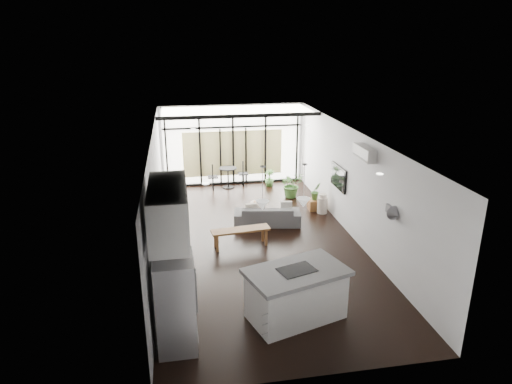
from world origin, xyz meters
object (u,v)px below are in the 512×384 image
object	(u,v)px
sofa	(267,212)
console_bench	(241,238)
milk_can	(322,203)
fridge	(176,303)
pouf	(258,208)
island	(296,294)
tv	(338,177)

from	to	relation	value
sofa	console_bench	bearing A→B (deg)	63.62
milk_can	console_bench	bearing A→B (deg)	-146.15
fridge	sofa	distance (m)	5.57
pouf	milk_can	size ratio (longest dim) A/B	0.75
island	fridge	bearing A→B (deg)	174.30
fridge	pouf	bearing A→B (deg)	67.06
pouf	tv	world-z (taller)	tv
pouf	tv	size ratio (longest dim) A/B	0.41
fridge	milk_can	xyz separation A→B (m)	(4.34, 5.47, -0.53)
console_bench	tv	bearing A→B (deg)	16.09
pouf	fridge	bearing A→B (deg)	-112.94
tv	fridge	bearing A→B (deg)	-133.19
fridge	console_bench	distance (m)	4.03
milk_can	fridge	bearing A→B (deg)	-128.41
milk_can	sofa	bearing A→B (deg)	-163.16
console_bench	milk_can	bearing A→B (deg)	27.66
pouf	tv	bearing A→B (deg)	-23.06
sofa	milk_can	xyz separation A→B (m)	(1.79, 0.54, -0.06)
tv	sofa	bearing A→B (deg)	177.65
island	fridge	world-z (taller)	fridge
sofa	fridge	bearing A→B (deg)	72.37
island	milk_can	distance (m)	5.46
fridge	pouf	distance (m)	6.28
console_bench	milk_can	xyz separation A→B (m)	(2.72, 1.83, 0.07)
fridge	pouf	size ratio (longest dim) A/B	3.70
pouf	milk_can	xyz separation A→B (m)	(1.90, -0.28, 0.12)
island	milk_can	world-z (taller)	island
island	sofa	bearing A→B (deg)	68.06
tv	milk_can	bearing A→B (deg)	109.02
milk_can	pouf	bearing A→B (deg)	171.65
sofa	pouf	distance (m)	0.85
island	fridge	distance (m)	2.27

